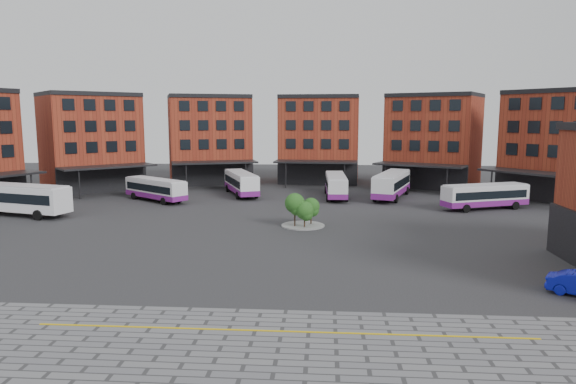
# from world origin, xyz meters

# --- Properties ---
(ground) EXTENTS (160.00, 160.00, 0.00)m
(ground) POSITION_xyz_m (0.00, 0.00, 0.00)
(ground) COLOR #28282B
(ground) RESTS_ON ground
(yellow_line) EXTENTS (26.00, 0.15, 0.02)m
(yellow_line) POSITION_xyz_m (2.00, -14.00, 0.03)
(yellow_line) COLOR gold
(yellow_line) RESTS_ON paving_zone
(main_building) EXTENTS (94.14, 42.48, 14.60)m
(main_building) POSITION_xyz_m (-4.77, 38.25, 7.23)
(main_building) COLOR maroon
(main_building) RESTS_ON ground
(tree_island) EXTENTS (4.40, 4.40, 3.46)m
(tree_island) POSITION_xyz_m (2.00, 11.60, 1.84)
(tree_island) COLOR gray
(tree_island) RESTS_ON ground
(bus_a) EXTENTS (12.72, 6.03, 3.51)m
(bus_a) POSITION_xyz_m (-29.99, 15.31, 2.08)
(bus_a) COLOR white
(bus_a) RESTS_ON ground
(bus_b) EXTENTS (9.88, 8.29, 2.97)m
(bus_b) POSITION_xyz_m (-18.04, 26.29, 1.61)
(bus_b) COLOR silver
(bus_b) RESTS_ON ground
(bus_c) EXTENTS (6.67, 11.65, 3.24)m
(bus_c) POSITION_xyz_m (-7.66, 32.37, 1.75)
(bus_c) COLOR white
(bus_c) RESTS_ON ground
(bus_d) EXTENTS (3.07, 11.24, 3.15)m
(bus_d) POSITION_xyz_m (5.73, 31.08, 1.71)
(bus_d) COLOR silver
(bus_d) RESTS_ON ground
(bus_e) EXTENTS (6.67, 12.67, 3.50)m
(bus_e) POSITION_xyz_m (13.33, 31.12, 1.90)
(bus_e) COLOR white
(bus_e) RESTS_ON ground
(bus_f) EXTENTS (10.95, 6.17, 3.03)m
(bus_f) POSITION_xyz_m (23.37, 23.09, 1.64)
(bus_f) COLOR silver
(bus_f) RESTS_ON ground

